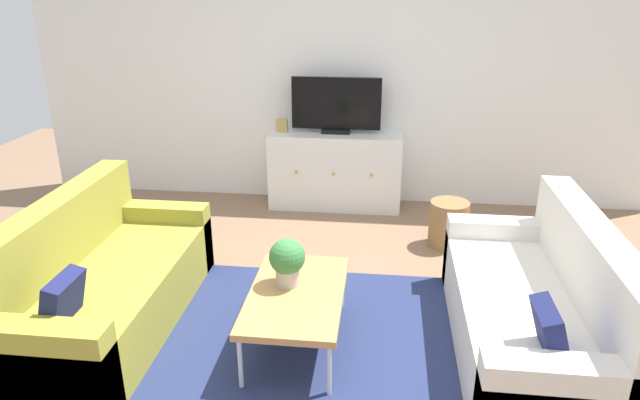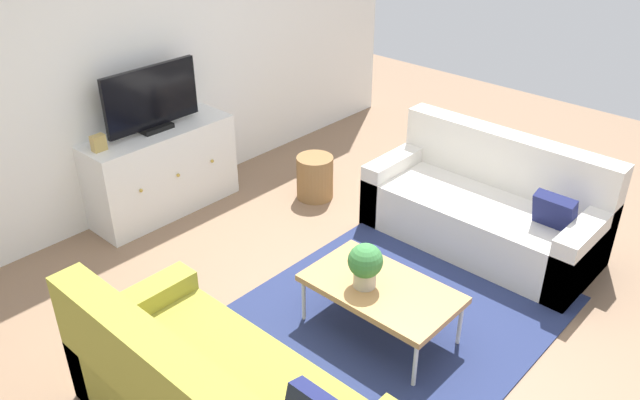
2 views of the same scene
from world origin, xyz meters
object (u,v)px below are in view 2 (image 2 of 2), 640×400
object	(u,v)px
couch_right_side	(487,209)
wicker_basket	(315,177)
flat_screen_tv	(152,99)
mantel_clock	(98,143)
coffee_table	(381,290)
tv_console	(163,171)
potted_plant	(365,264)

from	to	relation	value
couch_right_side	wicker_basket	xyz separation A→B (m)	(-0.42, 1.54, -0.08)
flat_screen_tv	mantel_clock	xyz separation A→B (m)	(-0.54, -0.02, -0.21)
coffee_table	mantel_clock	bearing A→B (deg)	102.08
tv_console	flat_screen_tv	world-z (taller)	flat_screen_tv
mantel_clock	wicker_basket	world-z (taller)	mantel_clock
mantel_clock	wicker_basket	bearing A→B (deg)	-27.19
potted_plant	mantel_clock	world-z (taller)	mantel_clock
tv_console	coffee_table	bearing A→B (deg)	-90.53
flat_screen_tv	mantel_clock	bearing A→B (deg)	-177.90
tv_console	mantel_clock	size ratio (longest dim) A/B	10.23
couch_right_side	coffee_table	xyz separation A→B (m)	(-1.52, -0.07, 0.07)
flat_screen_tv	wicker_basket	distance (m)	1.61
coffee_table	mantel_clock	distance (m)	2.54
flat_screen_tv	mantel_clock	distance (m)	0.58
potted_plant	tv_console	distance (m)	2.36
mantel_clock	potted_plant	bearing A→B (deg)	-79.12
coffee_table	potted_plant	xyz separation A→B (m)	(-0.07, 0.09, 0.20)
flat_screen_tv	mantel_clock	world-z (taller)	flat_screen_tv
coffee_table	flat_screen_tv	distance (m)	2.56
wicker_basket	coffee_table	bearing A→B (deg)	-124.31
couch_right_side	flat_screen_tv	size ratio (longest dim) A/B	2.10
tv_console	wicker_basket	bearing A→B (deg)	-37.74
coffee_table	couch_right_side	bearing A→B (deg)	2.47
wicker_basket	mantel_clock	bearing A→B (deg)	152.81
couch_right_side	flat_screen_tv	distance (m)	2.92
couch_right_side	mantel_clock	world-z (taller)	mantel_clock
flat_screen_tv	tv_console	bearing A→B (deg)	-90.00
coffee_table	potted_plant	distance (m)	0.23
tv_console	wicker_basket	size ratio (longest dim) A/B	3.26
couch_right_side	flat_screen_tv	world-z (taller)	flat_screen_tv
potted_plant	tv_console	size ratio (longest dim) A/B	0.23
couch_right_side	potted_plant	distance (m)	1.61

